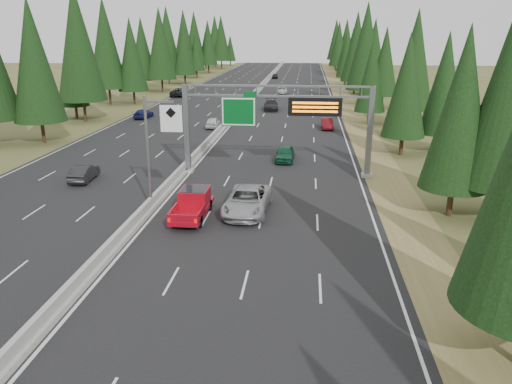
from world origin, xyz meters
TOP-DOWN VIEW (x-y plane):
  - road at (0.00, 80.00)m, footprint 32.00×260.00m
  - shoulder_right at (17.80, 80.00)m, footprint 3.60×260.00m
  - shoulder_left at (-17.80, 80.00)m, footprint 3.60×260.00m
  - median_barrier at (0.00, 80.00)m, footprint 0.70×260.00m
  - sign_gantry at (8.92, 34.88)m, footprint 16.75×0.98m
  - hov_sign_pole at (0.58, 24.97)m, footprint 2.80×0.50m
  - tree_row_right at (22.02, 68.76)m, footprint 11.90×239.80m
  - tree_row_left at (-22.16, 76.12)m, footprint 12.26×237.96m
  - silver_minivan at (6.89, 24.94)m, footprint 3.17×6.36m
  - red_pickup at (3.32, 23.93)m, footprint 1.98×5.55m
  - car_ahead_green at (8.82, 40.00)m, footprint 1.82×4.30m
  - car_ahead_dkred at (13.52, 57.70)m, footprint 1.53×4.10m
  - car_ahead_dkgrey at (4.98, 73.80)m, footprint 2.75×5.76m
  - car_ahead_white at (5.52, 97.01)m, footprint 2.45×4.94m
  - car_ahead_far at (1.71, 133.26)m, footprint 1.59×3.90m
  - car_onc_near at (-7.80, 31.37)m, footprint 1.76×4.21m
  - car_onc_blue at (-13.16, 63.76)m, footprint 2.14×4.57m
  - car_onc_white at (-1.50, 57.06)m, footprint 1.78×4.12m
  - car_onc_far at (-14.50, 90.48)m, footprint 2.68×5.81m

SIDE VIEW (x-z plane):
  - shoulder_right at x=17.80m, z-range 0.00..0.06m
  - shoulder_left at x=-17.80m, z-range 0.00..0.06m
  - road at x=0.00m, z-range 0.00..0.08m
  - median_barrier at x=0.00m, z-range -0.01..0.84m
  - car_onc_blue at x=-13.16m, z-range 0.08..1.37m
  - car_ahead_far at x=1.71m, z-range 0.08..1.41m
  - car_ahead_dkred at x=13.52m, z-range 0.08..1.42m
  - car_ahead_white at x=5.52m, z-range 0.08..1.42m
  - car_onc_near at x=-7.80m, z-range 0.08..1.43m
  - car_onc_white at x=-1.50m, z-range 0.08..1.46m
  - car_ahead_green at x=8.82m, z-range 0.08..1.53m
  - car_onc_far at x=-14.50m, z-range 0.08..1.69m
  - car_ahead_dkgrey at x=4.98m, z-range 0.08..1.70m
  - silver_minivan at x=6.89m, z-range 0.08..1.81m
  - red_pickup at x=3.32m, z-range 0.18..1.99m
  - hov_sign_pole at x=0.58m, z-range 0.72..8.72m
  - sign_gantry at x=8.92m, z-range 1.37..9.17m
  - tree_row_right at x=22.02m, z-range -0.29..18.22m
  - tree_row_left at x=-22.16m, z-range 0.43..19.20m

